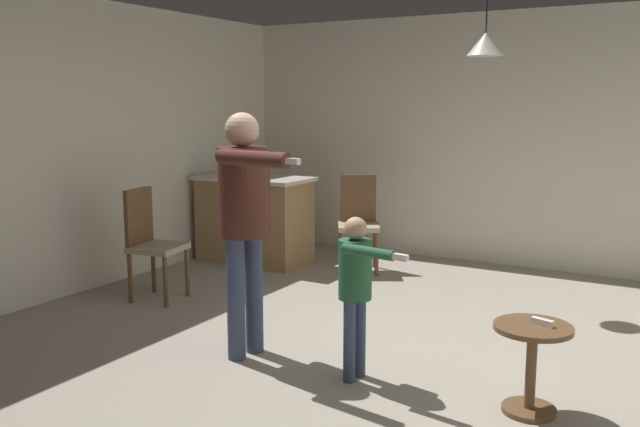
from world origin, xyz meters
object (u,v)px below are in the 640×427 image
kitchen_counter (254,219)px  dining_chair_near_wall (151,239)px  side_table_by_couch (532,358)px  person_adult (245,208)px  spare_remote_on_table (542,322)px  person_child (356,280)px  dining_chair_by_counter (358,219)px

kitchen_counter → dining_chair_near_wall: 1.65m
side_table_by_couch → person_adult: 2.05m
person_adult → spare_remote_on_table: 2.03m
person_adult → kitchen_counter: bearing=-136.9°
person_child → spare_remote_on_table: person_child is taller
side_table_by_couch → kitchen_counter: bearing=147.4°
person_child → dining_chair_by_counter: person_child is taller
kitchen_counter → spare_remote_on_table: (3.57, -2.23, 0.06)m
dining_chair_near_wall → kitchen_counter: bearing=171.3°
dining_chair_by_counter → kitchen_counter: bearing=-17.3°
dining_chair_by_counter → dining_chair_near_wall: size_ratio=1.00×
person_adult → spare_remote_on_table: size_ratio=13.00×
dining_chair_near_wall → spare_remote_on_table: size_ratio=7.69×
person_child → dining_chair_near_wall: person_child is taller
side_table_by_couch → spare_remote_on_table: (0.04, 0.03, 0.21)m
dining_chair_by_counter → spare_remote_on_table: dining_chair_by_counter is taller
kitchen_counter → person_child: person_child is taller
side_table_by_couch → person_child: bearing=-175.8°
side_table_by_couch → dining_chair_by_counter: size_ratio=0.52×
kitchen_counter → side_table_by_couch: kitchen_counter is taller
side_table_by_couch → spare_remote_on_table: size_ratio=4.00×
side_table_by_couch → person_adult: size_ratio=0.31×
kitchen_counter → dining_chair_by_counter: size_ratio=1.26×
side_table_by_couch → spare_remote_on_table: spare_remote_on_table is taller
person_adult → person_child: size_ratio=1.60×
dining_chair_near_wall → spare_remote_on_table: 3.58m
person_adult → dining_chair_by_counter: bearing=-161.6°
dining_chair_by_counter → spare_remote_on_table: bearing=105.2°
kitchen_counter → side_table_by_couch: 4.19m
dining_chair_by_counter → person_child: bearing=87.6°
person_child → side_table_by_couch: bearing=102.7°
spare_remote_on_table → dining_chair_by_counter: bearing=134.2°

